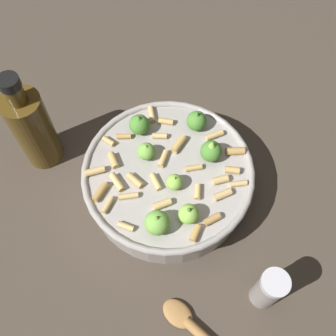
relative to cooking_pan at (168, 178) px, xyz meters
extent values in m
plane|color=#42382D|center=(0.00, 0.00, -0.04)|extent=(2.40, 2.40, 0.00)
cylinder|color=#9E9993|center=(0.00, 0.00, -0.01)|extent=(0.28, 0.28, 0.07)
torus|color=#9E9993|center=(0.00, 0.00, 0.02)|extent=(0.29, 0.29, 0.01)
sphere|color=#4C8933|center=(-0.07, 0.08, 0.04)|extent=(0.03, 0.03, 0.03)
cone|color=#4C8933|center=(-0.07, 0.08, 0.06)|extent=(0.01, 0.01, 0.02)
sphere|color=#8CC64C|center=(0.09, 0.00, 0.04)|extent=(0.03, 0.03, 0.03)
cone|color=#4C8933|center=(0.09, 0.00, 0.06)|extent=(0.01, 0.01, 0.01)
sphere|color=#75B247|center=(0.09, -0.05, 0.04)|extent=(0.04, 0.04, 0.04)
cone|color=#609E38|center=(0.09, -0.05, 0.06)|extent=(0.01, 0.01, 0.01)
sphere|color=#4C8933|center=(0.00, 0.08, 0.04)|extent=(0.04, 0.04, 0.04)
cone|color=#8CC64C|center=(0.00, 0.08, 0.06)|extent=(0.02, 0.02, 0.02)
sphere|color=#4C8933|center=(-0.09, -0.02, 0.04)|extent=(0.04, 0.04, 0.04)
cone|color=#4C8933|center=(-0.09, -0.02, 0.06)|extent=(0.02, 0.02, 0.01)
sphere|color=#8CC64C|center=(0.03, 0.00, 0.04)|extent=(0.03, 0.03, 0.03)
cone|color=#8CC64C|center=(0.03, 0.00, 0.05)|extent=(0.01, 0.01, 0.01)
sphere|color=#75B247|center=(-0.04, -0.02, 0.04)|extent=(0.03, 0.03, 0.03)
cone|color=#75B247|center=(-0.04, -0.02, 0.05)|extent=(0.02, 0.02, 0.01)
cylinder|color=tan|center=(-0.09, 0.03, 0.03)|extent=(0.02, 0.03, 0.01)
cylinder|color=tan|center=(-0.04, 0.03, 0.03)|extent=(0.03, 0.03, 0.01)
cylinder|color=tan|center=(-0.07, 0.01, 0.03)|extent=(0.02, 0.03, 0.01)
cylinder|color=tan|center=(-0.02, 0.00, 0.03)|extent=(0.03, 0.03, 0.01)
cylinder|color=tan|center=(0.01, -0.03, 0.03)|extent=(0.03, 0.01, 0.01)
cylinder|color=tan|center=(0.05, 0.03, 0.03)|extent=(0.03, 0.02, 0.01)
cylinder|color=tan|center=(0.05, 0.07, 0.03)|extent=(0.01, 0.03, 0.01)
cylinder|color=tan|center=(0.06, -0.03, 0.03)|extent=(0.01, 0.03, 0.01)
cylinder|color=tan|center=(0.01, 0.12, 0.03)|extent=(0.02, 0.03, 0.01)
cylinder|color=tan|center=(0.11, 0.03, 0.03)|extent=(0.01, 0.03, 0.01)
cylinder|color=tan|center=(0.03, -0.11, 0.03)|extent=(0.03, 0.03, 0.01)
cylinder|color=tan|center=(0.07, -0.10, 0.03)|extent=(0.02, 0.03, 0.01)
cylinder|color=tan|center=(-0.03, 0.10, 0.03)|extent=(0.01, 0.03, 0.01)
cylinder|color=tan|center=(-0.09, -0.05, 0.03)|extent=(0.02, 0.03, 0.01)
cylinder|color=tan|center=(0.04, 0.10, 0.03)|extent=(0.02, 0.03, 0.01)
cylinder|color=tan|center=(0.02, -0.08, 0.03)|extent=(0.02, 0.03, 0.01)
cylinder|color=tan|center=(-0.01, -0.09, 0.03)|extent=(0.03, 0.02, 0.01)
cylinder|color=tan|center=(0.07, 0.06, 0.03)|extent=(0.01, 0.03, 0.01)
cylinder|color=tan|center=(0.12, 0.00, 0.03)|extent=(0.03, 0.03, 0.01)
cylinder|color=tan|center=(0.06, 0.10, 0.03)|extent=(0.02, 0.03, 0.01)
cylinder|color=tan|center=(-0.09, -0.08, 0.03)|extent=(0.02, 0.02, 0.01)
cylinder|color=tan|center=(0.00, -0.06, 0.03)|extent=(0.03, 0.02, 0.01)
cylinder|color=tan|center=(-0.05, -0.08, 0.03)|extent=(0.03, 0.01, 0.01)
cylinder|color=tan|center=(-0.11, 0.01, 0.03)|extent=(0.03, 0.02, 0.01)
cylinder|color=tan|center=(-0.04, -0.11, 0.03)|extent=(0.01, 0.03, 0.01)
cylinder|color=tan|center=(0.00, -0.12, 0.03)|extent=(0.03, 0.03, 0.01)
cylinder|color=tan|center=(0.01, 0.04, 0.03)|extent=(0.01, 0.03, 0.01)
cylinder|color=gray|center=(0.23, 0.07, 0.00)|extent=(0.04, 0.04, 0.09)
cylinder|color=silver|center=(0.23, 0.07, 0.05)|extent=(0.04, 0.04, 0.01)
cylinder|color=#4C3814|center=(-0.15, -0.19, 0.04)|extent=(0.07, 0.07, 0.16)
cylinder|color=#4C3814|center=(-0.15, -0.19, 0.14)|extent=(0.03, 0.03, 0.04)
cylinder|color=black|center=(-0.15, -0.19, 0.16)|extent=(0.03, 0.03, 0.02)
ellipsoid|color=#9E703D|center=(0.21, -0.06, -0.03)|extent=(0.06, 0.06, 0.01)
camera|label=1|loc=(0.29, -0.11, 0.61)|focal=42.64mm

